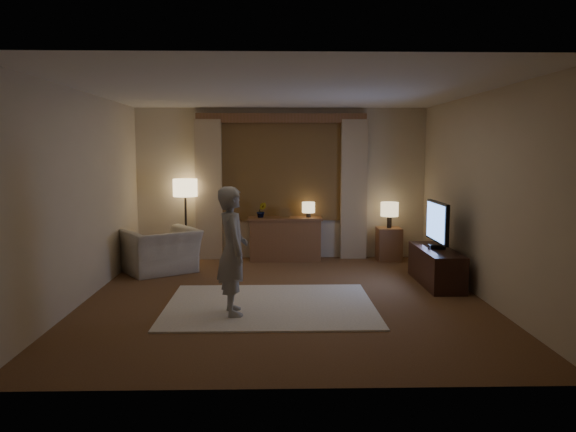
{
  "coord_description": "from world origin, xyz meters",
  "views": [
    {
      "loc": [
        -0.13,
        -6.99,
        1.87
      ],
      "look_at": [
        0.06,
        0.6,
        0.99
      ],
      "focal_mm": 35.0,
      "sensor_mm": 36.0,
      "label": 1
    }
  ],
  "objects_px": {
    "sideboard": "(285,240)",
    "tv_stand": "(436,267)",
    "armchair": "(161,251)",
    "side_table": "(389,244)",
    "person": "(233,251)"
  },
  "relations": [
    {
      "from": "sideboard",
      "to": "tv_stand",
      "type": "xyz_separation_m",
      "value": [
        2.09,
        -1.79,
        -0.1
      ]
    },
    {
      "from": "sideboard",
      "to": "tv_stand",
      "type": "relative_size",
      "value": 0.86
    },
    {
      "from": "side_table",
      "to": "tv_stand",
      "type": "xyz_separation_m",
      "value": [
        0.31,
        -1.74,
        -0.03
      ]
    },
    {
      "from": "sideboard",
      "to": "armchair",
      "type": "relative_size",
      "value": 1.16
    },
    {
      "from": "sideboard",
      "to": "side_table",
      "type": "xyz_separation_m",
      "value": [
        1.78,
        -0.05,
        -0.07
      ]
    },
    {
      "from": "sideboard",
      "to": "side_table",
      "type": "relative_size",
      "value": 2.14
    },
    {
      "from": "armchair",
      "to": "tv_stand",
      "type": "bearing_deg",
      "value": 134.0
    },
    {
      "from": "person",
      "to": "tv_stand",
      "type": "bearing_deg",
      "value": -75.07
    },
    {
      "from": "side_table",
      "to": "person",
      "type": "distance_m",
      "value": 4.03
    },
    {
      "from": "sideboard",
      "to": "person",
      "type": "distance_m",
      "value": 3.32
    },
    {
      "from": "side_table",
      "to": "tv_stand",
      "type": "bearing_deg",
      "value": -79.81
    },
    {
      "from": "tv_stand",
      "to": "sideboard",
      "type": "bearing_deg",
      "value": 139.41
    },
    {
      "from": "sideboard",
      "to": "side_table",
      "type": "bearing_deg",
      "value": -1.61
    },
    {
      "from": "tv_stand",
      "to": "person",
      "type": "distance_m",
      "value": 3.14
    },
    {
      "from": "side_table",
      "to": "person",
      "type": "xyz_separation_m",
      "value": [
        -2.44,
        -3.18,
        0.47
      ]
    }
  ]
}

